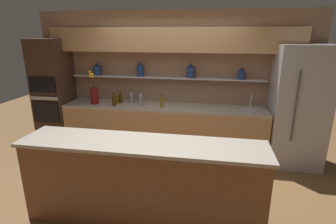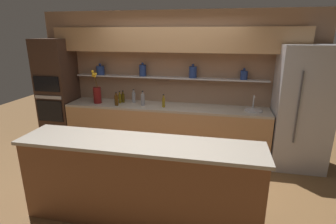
{
  "view_description": "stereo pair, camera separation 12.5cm",
  "coord_description": "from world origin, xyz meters",
  "px_view_note": "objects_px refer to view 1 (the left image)",
  "views": [
    {
      "loc": [
        0.77,
        -3.3,
        2.2
      ],
      "look_at": [
        0.14,
        0.29,
        1.1
      ],
      "focal_mm": 28.0,
      "sensor_mm": 36.0,
      "label": 1
    },
    {
      "loc": [
        0.89,
        -3.28,
        2.2
      ],
      "look_at": [
        0.14,
        0.29,
        1.1
      ],
      "focal_mm": 28.0,
      "sensor_mm": 36.0,
      "label": 2
    }
  ],
  "objects_px": {
    "bottle_oil_1": "(162,102)",
    "bottle_spirit_3": "(131,97)",
    "refrigerator": "(298,107)",
    "bottle_spirit_4": "(141,100)",
    "oven_tower": "(54,94)",
    "flower_vase": "(94,94)",
    "bottle_oil_0": "(117,99)",
    "sink_fixture": "(251,109)",
    "bottle_oil_2": "(121,98)",
    "bottle_spirit_5": "(114,100)"
  },
  "relations": [
    {
      "from": "flower_vase",
      "to": "sink_fixture",
      "type": "bearing_deg",
      "value": 1.53
    },
    {
      "from": "bottle_oil_1",
      "to": "oven_tower",
      "type": "bearing_deg",
      "value": 177.79
    },
    {
      "from": "bottle_spirit_4",
      "to": "sink_fixture",
      "type": "bearing_deg",
      "value": 1.66
    },
    {
      "from": "flower_vase",
      "to": "sink_fixture",
      "type": "relative_size",
      "value": 2.16
    },
    {
      "from": "sink_fixture",
      "to": "bottle_spirit_4",
      "type": "bearing_deg",
      "value": -178.34
    },
    {
      "from": "refrigerator",
      "to": "bottle_spirit_4",
      "type": "height_order",
      "value": "refrigerator"
    },
    {
      "from": "bottle_spirit_3",
      "to": "bottle_spirit_4",
      "type": "bearing_deg",
      "value": -36.24
    },
    {
      "from": "bottle_oil_0",
      "to": "bottle_spirit_5",
      "type": "bearing_deg",
      "value": -90.03
    },
    {
      "from": "oven_tower",
      "to": "bottle_spirit_3",
      "type": "relative_size",
      "value": 8.23
    },
    {
      "from": "bottle_oil_0",
      "to": "bottle_oil_1",
      "type": "height_order",
      "value": "bottle_oil_1"
    },
    {
      "from": "bottle_spirit_3",
      "to": "bottle_oil_0",
      "type": "bearing_deg",
      "value": -158.79
    },
    {
      "from": "refrigerator",
      "to": "sink_fixture",
      "type": "distance_m",
      "value": 0.75
    },
    {
      "from": "bottle_oil_1",
      "to": "bottle_spirit_4",
      "type": "distance_m",
      "value": 0.4
    },
    {
      "from": "sink_fixture",
      "to": "bottle_spirit_3",
      "type": "bearing_deg",
      "value": 177.0
    },
    {
      "from": "bottle_oil_2",
      "to": "bottle_spirit_3",
      "type": "distance_m",
      "value": 0.21
    },
    {
      "from": "bottle_oil_2",
      "to": "oven_tower",
      "type": "bearing_deg",
      "value": -176.24
    },
    {
      "from": "bottle_spirit_3",
      "to": "bottle_spirit_4",
      "type": "xyz_separation_m",
      "value": [
        0.23,
        -0.17,
        0.01
      ]
    },
    {
      "from": "oven_tower",
      "to": "bottle_spirit_5",
      "type": "relative_size",
      "value": 8.61
    },
    {
      "from": "bottle_oil_1",
      "to": "refrigerator",
      "type": "bearing_deg",
      "value": 1.17
    },
    {
      "from": "flower_vase",
      "to": "bottle_oil_2",
      "type": "height_order",
      "value": "flower_vase"
    },
    {
      "from": "oven_tower",
      "to": "bottle_oil_1",
      "type": "bearing_deg",
      "value": -2.21
    },
    {
      "from": "oven_tower",
      "to": "bottle_oil_2",
      "type": "bearing_deg",
      "value": 3.76
    },
    {
      "from": "bottle_spirit_3",
      "to": "sink_fixture",
      "type": "bearing_deg",
      "value": -3.0
    },
    {
      "from": "bottle_oil_1",
      "to": "bottle_spirit_4",
      "type": "relative_size",
      "value": 0.86
    },
    {
      "from": "bottle_oil_0",
      "to": "bottle_spirit_5",
      "type": "height_order",
      "value": "bottle_spirit_5"
    },
    {
      "from": "bottle_oil_1",
      "to": "bottle_spirit_3",
      "type": "distance_m",
      "value": 0.67
    },
    {
      "from": "bottle_spirit_5",
      "to": "bottle_oil_0",
      "type": "bearing_deg",
      "value": 89.97
    },
    {
      "from": "refrigerator",
      "to": "bottle_oil_0",
      "type": "distance_m",
      "value": 3.19
    },
    {
      "from": "bottle_oil_1",
      "to": "bottle_spirit_3",
      "type": "relative_size",
      "value": 0.92
    },
    {
      "from": "sink_fixture",
      "to": "bottle_spirit_3",
      "type": "relative_size",
      "value": 1.15
    },
    {
      "from": "oven_tower",
      "to": "bottle_oil_0",
      "type": "height_order",
      "value": "oven_tower"
    },
    {
      "from": "flower_vase",
      "to": "sink_fixture",
      "type": "distance_m",
      "value": 2.87
    },
    {
      "from": "bottle_spirit_4",
      "to": "bottle_spirit_3",
      "type": "bearing_deg",
      "value": 143.76
    },
    {
      "from": "flower_vase",
      "to": "bottle_spirit_4",
      "type": "relative_size",
      "value": 2.33
    },
    {
      "from": "bottle_oil_2",
      "to": "flower_vase",
      "type": "bearing_deg",
      "value": -161.69
    },
    {
      "from": "bottle_oil_2",
      "to": "bottle_spirit_4",
      "type": "bearing_deg",
      "value": -16.81
    },
    {
      "from": "oven_tower",
      "to": "flower_vase",
      "type": "height_order",
      "value": "oven_tower"
    },
    {
      "from": "oven_tower",
      "to": "bottle_spirit_3",
      "type": "distance_m",
      "value": 1.54
    },
    {
      "from": "flower_vase",
      "to": "bottle_spirit_4",
      "type": "bearing_deg",
      "value": 1.26
    },
    {
      "from": "bottle_oil_2",
      "to": "bottle_spirit_4",
      "type": "xyz_separation_m",
      "value": [
        0.44,
        -0.13,
        0.02
      ]
    },
    {
      "from": "bottle_spirit_3",
      "to": "flower_vase",
      "type": "bearing_deg",
      "value": -163.81
    },
    {
      "from": "refrigerator",
      "to": "bottle_spirit_4",
      "type": "distance_m",
      "value": 2.71
    },
    {
      "from": "bottle_oil_2",
      "to": "bottle_spirit_3",
      "type": "height_order",
      "value": "bottle_spirit_3"
    },
    {
      "from": "oven_tower",
      "to": "flower_vase",
      "type": "distance_m",
      "value": 0.87
    },
    {
      "from": "oven_tower",
      "to": "sink_fixture",
      "type": "height_order",
      "value": "oven_tower"
    },
    {
      "from": "refrigerator",
      "to": "flower_vase",
      "type": "distance_m",
      "value": 3.6
    },
    {
      "from": "flower_vase",
      "to": "bottle_oil_0",
      "type": "relative_size",
      "value": 2.76
    },
    {
      "from": "bottle_spirit_4",
      "to": "bottle_spirit_5",
      "type": "relative_size",
      "value": 1.12
    },
    {
      "from": "refrigerator",
      "to": "sink_fixture",
      "type": "bearing_deg",
      "value": 176.24
    },
    {
      "from": "sink_fixture",
      "to": "bottle_oil_1",
      "type": "distance_m",
      "value": 1.57
    }
  ]
}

